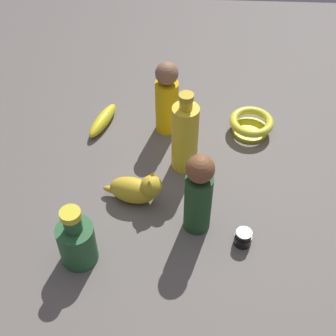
# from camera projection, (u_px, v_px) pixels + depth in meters

# --- Properties ---
(ground) EXTENTS (2.00, 2.00, 0.00)m
(ground) POSITION_uv_depth(u_px,v_px,m) (168.00, 186.00, 1.21)
(ground) COLOR #5B5651
(cat_figurine) EXTENTS (0.08, 0.15, 0.10)m
(cat_figurine) POSITION_uv_depth(u_px,v_px,m) (137.00, 189.00, 1.15)
(cat_figurine) COLOR gold
(cat_figurine) RESTS_ON ground
(person_figure_adult) EXTENTS (0.08, 0.08, 0.22)m
(person_figure_adult) POSITION_uv_depth(u_px,v_px,m) (198.00, 194.00, 1.05)
(person_figure_adult) COLOR #214923
(person_figure_adult) RESTS_ON ground
(bottle_tall) EXTENTS (0.07, 0.07, 0.23)m
(bottle_tall) POSITION_uv_depth(u_px,v_px,m) (185.00, 136.00, 1.19)
(bottle_tall) COLOR gold
(bottle_tall) RESTS_ON ground
(banana) EXTENTS (0.15, 0.08, 0.04)m
(banana) POSITION_uv_depth(u_px,v_px,m) (103.00, 120.00, 1.36)
(banana) COLOR gold
(banana) RESTS_ON ground
(person_figure_child) EXTENTS (0.09, 0.09, 0.22)m
(person_figure_child) POSITION_uv_depth(u_px,v_px,m) (167.00, 98.00, 1.29)
(person_figure_child) COLOR #E3B10E
(person_figure_child) RESTS_ON ground
(nail_polish_jar) EXTENTS (0.04, 0.04, 0.04)m
(nail_polish_jar) POSITION_uv_depth(u_px,v_px,m) (243.00, 238.00, 1.08)
(nail_polish_jar) COLOR black
(nail_polish_jar) RESTS_ON ground
(bowl) EXTENTS (0.12, 0.12, 0.05)m
(bowl) POSITION_uv_depth(u_px,v_px,m) (251.00, 124.00, 1.34)
(bowl) COLOR yellow
(bowl) RESTS_ON ground
(bottle_short) EXTENTS (0.08, 0.08, 0.16)m
(bottle_short) POSITION_uv_depth(u_px,v_px,m) (77.00, 241.00, 1.02)
(bottle_short) COLOR #285930
(bottle_short) RESTS_ON ground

